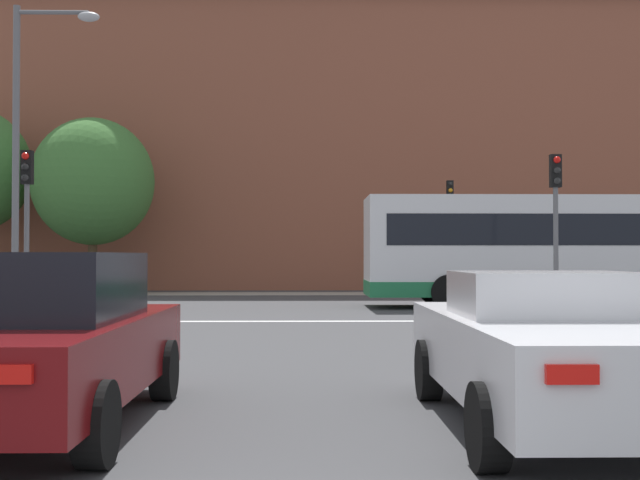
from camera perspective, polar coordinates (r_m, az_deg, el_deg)
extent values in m
cube|color=silver|center=(18.78, -1.59, -5.79)|extent=(9.44, 0.30, 0.01)
cube|color=gray|center=(32.20, -1.33, -3.84)|extent=(70.48, 2.50, 0.01)
cube|color=brown|center=(42.33, 1.66, 5.70)|extent=(42.17, 13.45, 13.12)
cube|color=#5B5954|center=(43.78, 1.65, 15.15)|extent=(43.02, 13.99, 1.36)
cube|color=brown|center=(46.55, -3.10, 16.49)|extent=(0.90, 0.90, 2.27)
cube|color=#600C0F|center=(7.64, -19.77, -7.75)|extent=(1.93, 4.40, 0.65)
cube|color=black|center=(7.55, -19.85, -3.10)|extent=(1.66, 1.98, 0.59)
cylinder|color=black|center=(8.76, -11.02, -9.07)|extent=(0.22, 0.64, 0.64)
cylinder|color=black|center=(6.13, -15.61, -12.52)|extent=(0.22, 0.64, 0.64)
cube|color=red|center=(5.34, -21.40, -8.88)|extent=(0.32, 0.05, 0.12)
cube|color=silver|center=(7.48, 16.06, -7.84)|extent=(1.84, 4.57, 0.67)
cube|color=silver|center=(7.54, 15.79, -3.70)|extent=(1.57, 1.38, 0.40)
cylinder|color=black|center=(8.70, 7.73, -9.14)|extent=(0.22, 0.64, 0.64)
cylinder|color=black|center=(9.12, 18.79, -8.72)|extent=(0.22, 0.64, 0.64)
cylinder|color=black|center=(5.96, 11.85, -12.87)|extent=(0.22, 0.64, 0.64)
cube|color=red|center=(5.11, 17.47, -9.09)|extent=(0.32, 0.05, 0.12)
cube|color=silver|center=(24.99, 16.80, -0.43)|extent=(11.66, 2.56, 2.92)
cube|color=#1E7042|center=(25.00, 16.81, -3.28)|extent=(11.68, 2.58, 0.44)
cube|color=black|center=(24.99, 16.79, 0.63)|extent=(10.73, 2.59, 0.90)
cylinder|color=black|center=(22.94, 9.11, -3.69)|extent=(1.00, 0.28, 1.00)
cylinder|color=black|center=(25.36, 8.14, -3.44)|extent=(1.00, 0.28, 1.00)
cylinder|color=slate|center=(32.00, 9.24, -0.53)|extent=(0.12, 0.12, 3.70)
cube|color=black|center=(32.10, 9.23, 3.49)|extent=(0.26, 0.20, 0.80)
sphere|color=black|center=(32.00, 9.26, 3.96)|extent=(0.17, 0.17, 0.17)
sphere|color=orange|center=(31.98, 9.27, 3.51)|extent=(0.17, 0.17, 0.17)
sphere|color=black|center=(31.96, 9.27, 3.05)|extent=(0.17, 0.17, 0.17)
cylinder|color=slate|center=(20.17, -20.14, -0.83)|extent=(0.12, 0.12, 3.23)
cube|color=black|center=(20.27, -20.11, 4.87)|extent=(0.26, 0.20, 0.80)
sphere|color=red|center=(20.18, -20.22, 5.63)|extent=(0.17, 0.17, 0.17)
sphere|color=black|center=(20.15, -20.23, 4.91)|extent=(0.17, 0.17, 0.17)
sphere|color=black|center=(20.13, -20.23, 4.18)|extent=(0.17, 0.17, 0.17)
cylinder|color=slate|center=(20.27, 16.43, -0.89)|extent=(0.12, 0.12, 3.20)
cube|color=black|center=(20.37, 16.40, 4.73)|extent=(0.26, 0.20, 0.80)
sphere|color=red|center=(20.28, 16.51, 5.49)|extent=(0.17, 0.17, 0.17)
sphere|color=black|center=(20.25, 16.51, 4.77)|extent=(0.17, 0.17, 0.17)
sphere|color=black|center=(20.22, 16.51, 4.05)|extent=(0.17, 0.17, 0.17)
cylinder|color=slate|center=(19.96, -20.82, 5.13)|extent=(0.16, 0.16, 7.36)
cylinder|color=slate|center=(20.38, -18.47, 15.11)|extent=(1.67, 0.10, 0.10)
ellipsoid|color=#B2B2B7|center=(20.13, -16.13, 15.01)|extent=(0.50, 0.36, 0.22)
cylinder|color=#333851|center=(33.95, -20.16, -2.95)|extent=(0.13, 0.13, 0.81)
cylinder|color=#333851|center=(33.91, -20.44, -2.96)|extent=(0.13, 0.13, 0.81)
cube|color=#232328|center=(33.91, -20.30, -1.73)|extent=(0.45, 0.41, 0.64)
sphere|color=tan|center=(33.91, -20.29, -0.99)|extent=(0.24, 0.24, 0.24)
cylinder|color=brown|center=(32.72, 13.51, -3.11)|extent=(0.13, 0.13, 0.76)
cylinder|color=brown|center=(32.57, 13.37, -3.12)|extent=(0.13, 0.13, 0.76)
cube|color=#336B38|center=(32.62, 13.44, -1.93)|extent=(0.43, 0.44, 0.60)
sphere|color=tan|center=(32.62, 13.43, -1.20)|extent=(0.23, 0.23, 0.23)
cylinder|color=black|center=(34.41, -16.59, -2.99)|extent=(0.13, 0.13, 0.77)
cylinder|color=black|center=(34.24, -16.65, -3.00)|extent=(0.13, 0.13, 0.77)
cube|color=#336B38|center=(34.31, -16.61, -1.85)|extent=(0.25, 0.42, 0.61)
sphere|color=tan|center=(34.30, -16.61, -1.15)|extent=(0.23, 0.23, 0.23)
cylinder|color=#4C3823|center=(32.96, -15.87, -1.63)|extent=(0.36, 0.36, 2.43)
ellipsoid|color=#3D7033|center=(33.09, -15.84, 4.03)|extent=(4.81, 4.81, 5.05)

